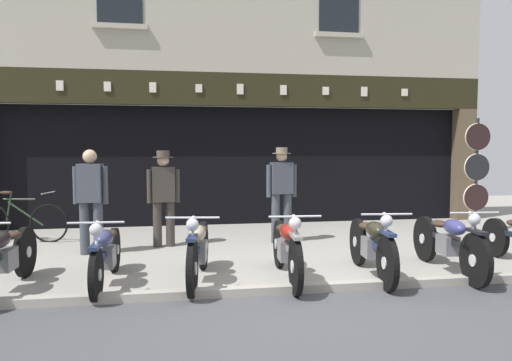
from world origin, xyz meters
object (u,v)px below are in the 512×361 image
(shopkeeper_center, at_px, (163,194))
(leaning_bicycle, at_px, (19,221))
(motorcycle_left, at_px, (106,253))
(motorcycle_center_right, at_px, (372,244))
(motorcycle_center, at_px, (287,247))
(salesman_right, at_px, (282,190))
(salesman_left, at_px, (91,196))
(motorcycle_center_left, at_px, (198,248))
(tyre_sign_pole, at_px, (477,168))
(advert_board_near, at_px, (175,152))
(motorcycle_far_left, at_px, (4,256))
(motorcycle_right, at_px, (448,242))

(shopkeeper_center, xyz_separation_m, leaning_bicycle, (-2.59, 0.87, -0.54))
(motorcycle_left, height_order, motorcycle_center_right, motorcycle_center_right)
(motorcycle_center, height_order, salesman_right, salesman_right)
(salesman_left, relative_size, leaning_bicycle, 0.96)
(motorcycle_center_left, xyz_separation_m, tyre_sign_pole, (5.68, 2.66, 0.86))
(shopkeeper_center, height_order, advert_board_near, advert_board_near)
(tyre_sign_pole, bearing_deg, motorcycle_left, -158.92)
(motorcycle_center_left, height_order, salesman_right, salesman_right)
(shopkeeper_center, height_order, salesman_right, salesman_right)
(shopkeeper_center, bearing_deg, motorcycle_left, 68.94)
(salesman_right, xyz_separation_m, tyre_sign_pole, (4.06, 0.33, 0.34))
(motorcycle_center_right, bearing_deg, motorcycle_far_left, 5.01)
(motorcycle_left, relative_size, motorcycle_center_right, 0.98)
(motorcycle_center_left, xyz_separation_m, shopkeeper_center, (-0.47, 2.33, 0.49))
(salesman_right, xyz_separation_m, advert_board_near, (-1.87, 2.32, 0.66))
(motorcycle_center_left, relative_size, tyre_sign_pole, 0.87)
(motorcycle_far_left, relative_size, motorcycle_right, 0.94)
(motorcycle_center_left, relative_size, motorcycle_center_right, 1.00)
(tyre_sign_pole, bearing_deg, motorcycle_center_right, -140.44)
(motorcycle_center, height_order, salesman_left, salesman_left)
(motorcycle_center_left, bearing_deg, motorcycle_center, -176.35)
(motorcycle_left, distance_m, leaning_bicycle, 3.71)
(motorcycle_far_left, bearing_deg, motorcycle_right, -177.22)
(motorcycle_center_right, distance_m, leaning_bicycle, 6.31)
(motorcycle_right, height_order, leaning_bicycle, motorcycle_right)
(salesman_left, xyz_separation_m, advert_board_near, (1.35, 2.76, 0.67))
(salesman_left, height_order, shopkeeper_center, salesman_left)
(motorcycle_left, relative_size, motorcycle_center, 0.97)
(motorcycle_left, bearing_deg, leaning_bicycle, -56.75)
(motorcycle_left, relative_size, motorcycle_right, 0.93)
(motorcycle_center_left, xyz_separation_m, leaning_bicycle, (-3.06, 3.20, -0.06))
(motorcycle_center_right, bearing_deg, motorcycle_left, 3.39)
(motorcycle_far_left, height_order, motorcycle_left, motorcycle_far_left)
(motorcycle_left, height_order, salesman_right, salesman_right)
(motorcycle_left, relative_size, salesman_right, 1.14)
(tyre_sign_pole, bearing_deg, motorcycle_center, -148.62)
(salesman_left, bearing_deg, motorcycle_center, 153.63)
(tyre_sign_pole, bearing_deg, motorcycle_right, -129.17)
(motorcycle_center_left, height_order, advert_board_near, advert_board_near)
(advert_board_near, bearing_deg, motorcycle_far_left, -113.56)
(motorcycle_center, relative_size, tyre_sign_pole, 0.88)
(salesman_right, xyz_separation_m, leaning_bicycle, (-4.68, 0.87, -0.57))
(motorcycle_center_right, height_order, tyre_sign_pole, tyre_sign_pole)
(motorcycle_far_left, xyz_separation_m, motorcycle_center_right, (4.58, -0.10, 0.00))
(advert_board_near, xyz_separation_m, leaning_bicycle, (-2.81, -1.45, -1.23))
(motorcycle_center, relative_size, motorcycle_right, 0.96)
(tyre_sign_pole, relative_size, leaning_bicycle, 1.30)
(motorcycle_right, bearing_deg, motorcycle_center, 3.43)
(motorcycle_far_left, relative_size, salesman_left, 1.18)
(shopkeeper_center, distance_m, tyre_sign_pole, 6.17)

